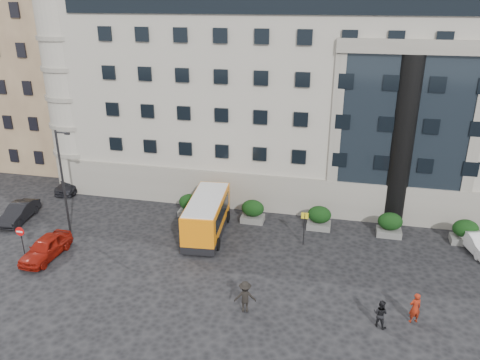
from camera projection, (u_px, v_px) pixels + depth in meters
The scene contains 23 objects.
ground at pixel (211, 272), 30.38m from camera, with size 120.00×120.00×0.00m, color black.
civic_building at pixel (330, 81), 45.80m from camera, with size 44.00×24.00×18.00m, color #A69F92.
entrance_column at pixel (402, 143), 34.86m from camera, with size 1.80×1.80×13.00m, color black.
apartment_near at pixel (45, 64), 49.82m from camera, with size 14.00×14.00×20.00m, color #7E6249.
apartment_far at pixel (101, 39), 66.40m from camera, with size 13.00×13.00×22.00m, color #7F674A.
hedge_a at pixel (190, 205), 37.94m from camera, with size 1.80×1.26×1.84m.
hedge_b at pixel (253, 211), 36.87m from camera, with size 1.80×1.26×1.84m.
hedge_c at pixel (319, 217), 35.79m from camera, with size 1.80×1.26×1.84m.
hedge_d at pixel (390, 224), 34.72m from camera, with size 1.80×1.26×1.84m.
hedge_e at pixel (465, 232), 33.64m from camera, with size 1.80×1.26×1.84m.
street_lamp at pixel (63, 179), 33.97m from camera, with size 1.16×0.18×8.00m.
bus_stop_sign at pixel (304, 223), 33.14m from camera, with size 0.50×0.08×2.52m.
no_entry_sign at pixel (21, 236), 31.52m from camera, with size 0.64×0.16×2.32m.
minibus at pixel (207, 215), 34.68m from camera, with size 3.11×7.12×2.90m.
red_truck at pixel (102, 149), 50.14m from camera, with size 3.11×5.49×2.80m.
parked_car_a at pixel (46, 248), 31.86m from camera, with size 1.74×4.34×1.48m, color maroon.
parked_car_b at pixel (19, 212), 37.18m from camera, with size 1.47×4.22×1.39m, color black.
parked_car_c at pixel (72, 183), 43.19m from camera, with size 1.83×4.49×1.30m, color black.
parked_car_d at pixel (112, 173), 45.39m from camera, with size 2.23×4.83×1.34m, color black.
white_taxi at pixel (478, 243), 32.66m from camera, with size 1.38×3.95×1.30m, color white.
pedestrian_a at pixel (415, 308), 25.43m from camera, with size 0.67×0.44×1.84m, color maroon.
pedestrian_b at pixel (380, 314), 25.13m from camera, with size 0.79×0.62×1.63m, color black.
pedestrian_c at pixel (245, 297), 26.31m from camera, with size 1.24×0.71×1.92m, color black.
Camera 1 is at (7.64, -24.99, 16.72)m, focal length 35.00 mm.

